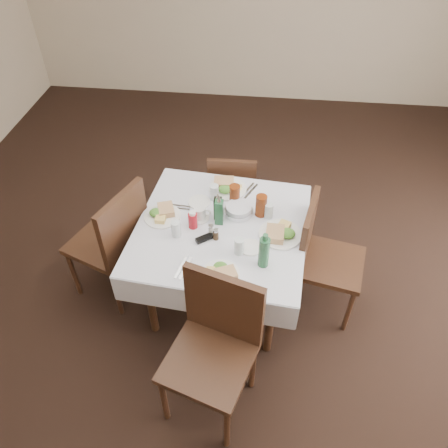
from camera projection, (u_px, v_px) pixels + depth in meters
name	position (u px, v px, depth m)	size (l,w,h in m)	color
ground_plane	(231.00, 296.00, 3.58)	(7.00, 7.00, 0.00)	black
room_shell	(235.00, 105.00, 2.41)	(6.04, 7.04, 2.80)	#BAA88F
dining_table	(221.00, 235.00, 3.14)	(1.29, 1.29, 0.76)	black
chair_north	(232.00, 189.00, 3.83)	(0.41, 0.41, 0.86)	black
chair_south	(216.00, 340.00, 2.60)	(0.62, 0.62, 1.04)	black
chair_east	(320.00, 252.00, 3.18)	(0.55, 0.55, 0.97)	black
chair_west	(115.00, 238.00, 3.23)	(0.64, 0.64, 1.04)	black
meal_north	(227.00, 187.00, 3.36)	(0.29, 0.29, 0.06)	white
meal_south	(221.00, 273.00, 2.74)	(0.25, 0.25, 0.05)	white
meal_east	(280.00, 233.00, 2.99)	(0.30, 0.30, 0.07)	white
meal_west	(162.00, 214.00, 3.14)	(0.27, 0.27, 0.06)	white
side_plate_a	(199.00, 202.00, 3.26)	(0.17, 0.17, 0.01)	white
side_plate_b	(250.00, 247.00, 2.92)	(0.16, 0.16, 0.01)	white
water_n	(214.00, 192.00, 3.26)	(0.07, 0.07, 0.12)	silver
water_s	(239.00, 246.00, 2.85)	(0.06, 0.06, 0.12)	silver
water_e	(269.00, 211.00, 3.11)	(0.06, 0.06, 0.11)	silver
water_w	(176.00, 229.00, 2.97)	(0.06, 0.06, 0.12)	silver
iced_tea_a	(235.00, 195.00, 3.20)	(0.08, 0.08, 0.16)	maroon
iced_tea_b	(261.00, 206.00, 3.11)	(0.08, 0.08, 0.17)	maroon
bread_basket	(239.00, 210.00, 3.15)	(0.21, 0.21, 0.07)	silver
oil_cruet_dark	(218.00, 207.00, 3.08)	(0.05, 0.05, 0.23)	black
oil_cruet_green	(219.00, 211.00, 3.04)	(0.06, 0.06, 0.25)	#235B36
ketchup_bottle	(193.00, 220.00, 3.03)	(0.06, 0.06, 0.14)	#B4131F
salt_shaker	(211.00, 230.00, 2.99)	(0.04, 0.04, 0.08)	white
pepper_shaker	(216.00, 234.00, 2.96)	(0.04, 0.04, 0.08)	#3D2B19
coffee_mug	(200.00, 214.00, 3.11)	(0.15, 0.13, 0.10)	white
sunglasses	(205.00, 238.00, 2.97)	(0.13, 0.11, 0.03)	black
green_bottle	(264.00, 252.00, 2.74)	(0.07, 0.07, 0.27)	#235B36
sugar_caddy	(266.00, 238.00, 2.96)	(0.09, 0.05, 0.04)	white
cutlery_n	(249.00, 191.00, 3.36)	(0.13, 0.20, 0.01)	silver
cutlery_s	(183.00, 268.00, 2.79)	(0.09, 0.20, 0.01)	silver
cutlery_e	(274.00, 246.00, 2.93)	(0.19, 0.09, 0.01)	silver
cutlery_w	(178.00, 207.00, 3.22)	(0.20, 0.06, 0.01)	silver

